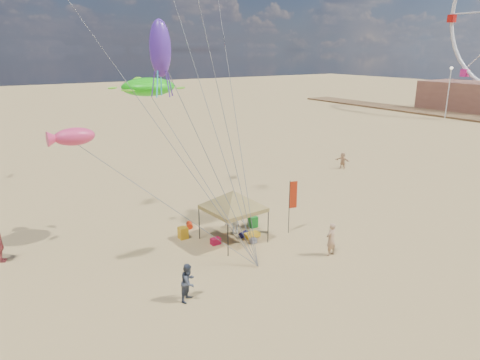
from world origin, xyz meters
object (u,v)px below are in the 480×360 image
Objects in this scene: chair_yellow at (183,233)px; person_near_a at (331,239)px; cooler_red at (216,241)px; person_far_a at (0,247)px; person_near_c at (235,219)px; person_far_c at (343,161)px; canopy_tent at (233,193)px; chair_green at (253,222)px; feather_flag at (292,198)px; person_near_b at (189,282)px; lamp_north at (449,84)px; cooler_blue at (241,210)px; beach_cart at (252,235)px.

person_near_a is at bearing -47.59° from chair_yellow.
person_far_a reaches higher than cooler_red.
person_near_c is 1.20× the size of person_far_c.
canopy_tent is at bearing -60.29° from person_near_a.
chair_yellow is at bearing 141.26° from canopy_tent.
feather_flag is at bearing -53.55° from chair_green.
person_near_b is (-8.64, -3.41, -1.33)m from feather_flag.
chair_yellow is 8.61m from person_near_a.
person_near_a reaches higher than chair_green.
feather_flag is 3.69m from person_near_c.
feather_flag is at bearing -25.03° from chair_yellow.
lamp_north reaches higher than cooler_red.
cooler_red is (-4.75, 1.02, -2.02)m from feather_flag.
cooler_red is at bearing -158.65° from lamp_north.
person_near_c is 18.26m from person_far_c.
lamp_north is (51.95, 18.40, 5.33)m from cooler_blue.
person_near_b is at bearing -131.29° from cooler_red.
cooler_blue is 0.31× the size of person_near_b.
person_near_b reaches higher than cooler_red.
feather_flag is 3.25m from beach_cart.
feather_flag is 1.79× the size of person_near_a.
cooler_red is at bearing 33.34° from person_near_c.
lamp_north is at bearing -61.11° from person_far_a.
cooler_red is at bearing 169.90° from beach_cart.
person_far_a is (-6.68, 8.68, -0.05)m from person_near_b.
feather_flag is 2.15× the size of person_far_c.
cooler_red is 0.77× the size of chair_yellow.
feather_flag reaches higher than person_far_a.
chair_green is 0.78× the size of beach_cart.
person_near_a is 1.20× the size of person_far_c.
feather_flag reaches higher than chair_yellow.
person_near_b is (-2.69, -6.19, 0.53)m from chair_yellow.
person_near_b is 25.59m from person_far_c.
person_far_a is at bearing 166.71° from chair_green.
canopy_tent is at bearing 65.31° from person_near_c.
feather_flag is at bearing -13.97° from person_near_b.
person_far_c is at bearing -6.15° from person_near_b.
person_far_a is at bearing 160.11° from beach_cart.
beach_cart is 58.37m from lamp_north.
chair_yellow is (-5.22, -1.71, 0.16)m from cooler_blue.
cooler_red is 0.29× the size of person_near_c.
chair_green reaches higher than cooler_red.
person_near_c reaches higher than person_far_c.
chair_green is 0.40× the size of person_near_b.
person_near_c is 1.12× the size of person_far_a.
feather_flag is 5.26m from cooler_red.
lamp_north is at bearing 24.09° from feather_flag.
lamp_north is (53.68, 22.28, 5.32)m from beach_cart.
chair_green is at bearing -89.24° from person_far_a.
feather_flag is at bearing -94.92° from person_far_a.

